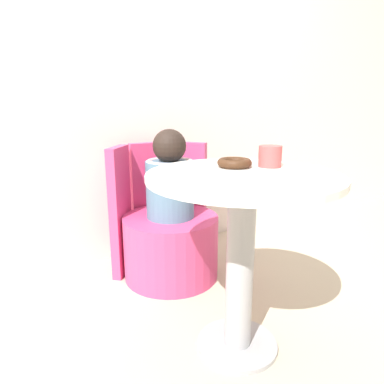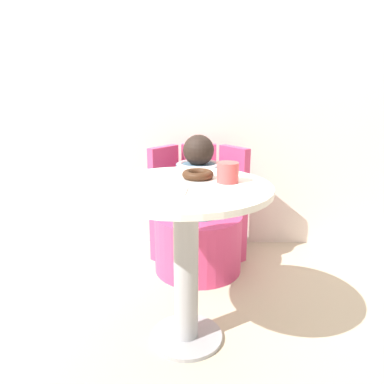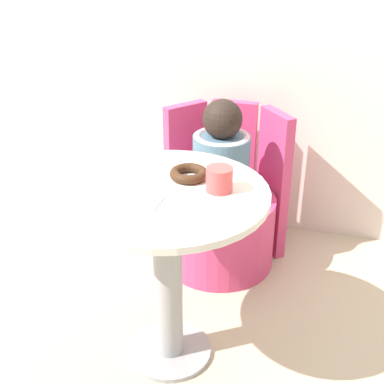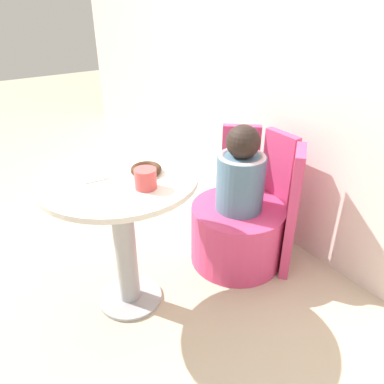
{
  "view_description": "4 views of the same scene",
  "coord_description": "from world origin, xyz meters",
  "views": [
    {
      "loc": [
        -0.76,
        -0.91,
        0.95
      ],
      "look_at": [
        0.0,
        0.37,
        0.57
      ],
      "focal_mm": 32.0,
      "sensor_mm": 36.0,
      "label": 1
    },
    {
      "loc": [
        0.07,
        -1.42,
        1.1
      ],
      "look_at": [
        0.03,
        0.34,
        0.6
      ],
      "focal_mm": 35.0,
      "sensor_mm": 36.0,
      "label": 2
    },
    {
      "loc": [
        0.51,
        -1.49,
        1.53
      ],
      "look_at": [
        -0.0,
        0.39,
        0.53
      ],
      "focal_mm": 50.0,
      "sensor_mm": 36.0,
      "label": 3
    },
    {
      "loc": [
        1.4,
        -0.52,
        1.43
      ],
      "look_at": [
        0.07,
        0.37,
        0.55
      ],
      "focal_mm": 35.0,
      "sensor_mm": 36.0,
      "label": 4
    }
  ],
  "objects": [
    {
      "name": "paper_napkin",
      "position": [
        -0.03,
        -0.07,
        0.72
      ],
      "size": [
        0.11,
        0.11,
        0.01
      ],
      "color": "white",
      "rests_on": "round_table"
    },
    {
      "name": "cup",
      "position": [
        0.18,
        0.07,
        0.76
      ],
      "size": [
        0.09,
        0.09,
        0.08
      ],
      "color": "#DB4C4C",
      "rests_on": "round_table"
    },
    {
      "name": "round_table",
      "position": [
        0.01,
        0.02,
        0.52
      ],
      "size": [
        0.7,
        0.7,
        0.72
      ],
      "color": "#99999E",
      "rests_on": "ground_plane"
    },
    {
      "name": "booth_backrest",
      "position": [
        0.06,
        0.91,
        0.37
      ],
      "size": [
        0.63,
        0.23,
        0.73
      ],
      "color": "#D13D70",
      "rests_on": "ground_plane"
    },
    {
      "name": "donut",
      "position": [
        0.06,
        0.13,
        0.73
      ],
      "size": [
        0.14,
        0.14,
        0.03
      ],
      "color": "#3D2314",
      "rests_on": "round_table"
    },
    {
      "name": "tub_chair",
      "position": [
        0.06,
        0.69,
        0.18
      ],
      "size": [
        0.53,
        0.53,
        0.36
      ],
      "color": "#D13D70",
      "rests_on": "ground_plane"
    },
    {
      "name": "back_wall",
      "position": [
        0.0,
        1.13,
        1.2
      ],
      "size": [
        6.0,
        0.06,
        2.4
      ],
      "color": "silver",
      "rests_on": "ground_plane"
    },
    {
      "name": "ground_plane",
      "position": [
        0.0,
        0.0,
        0.0
      ],
      "size": [
        12.0,
        12.0,
        0.0
      ],
      "primitive_type": "plane",
      "color": "#B7A88E"
    },
    {
      "name": "child_figure",
      "position": [
        0.06,
        0.69,
        0.57
      ],
      "size": [
        0.26,
        0.26,
        0.48
      ],
      "color": "slate",
      "rests_on": "tub_chair"
    }
  ]
}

